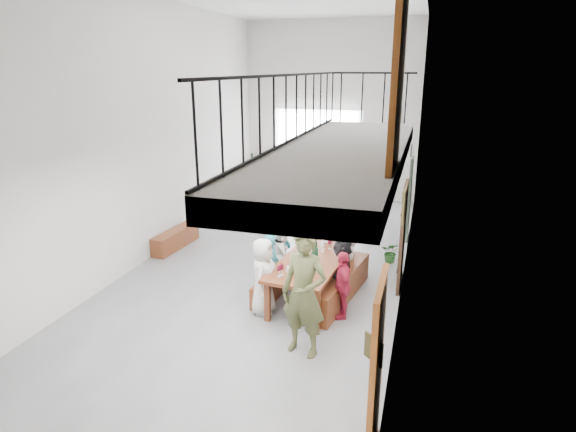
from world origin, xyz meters
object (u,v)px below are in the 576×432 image
(tasting_table, at_px, (313,262))
(bicycle_near, at_px, (362,190))
(side_bench, at_px, (176,239))
(serving_counter, at_px, (278,179))
(bench_inner, at_px, (277,282))
(host_standing, at_px, (304,293))
(oak_barrel, at_px, (242,191))

(tasting_table, distance_m, bicycle_near, 6.87)
(side_bench, height_order, serving_counter, serving_counter)
(bench_inner, bearing_deg, host_standing, -55.43)
(bench_inner, height_order, host_standing, host_standing)
(side_bench, height_order, bicycle_near, bicycle_near)
(side_bench, bearing_deg, bicycle_near, 55.19)
(host_standing, bearing_deg, tasting_table, 112.91)
(tasting_table, bearing_deg, bench_inner, -178.72)
(bench_inner, distance_m, host_standing, 2.21)
(oak_barrel, height_order, host_standing, host_standing)
(bench_inner, relative_size, bicycle_near, 1.16)
(tasting_table, relative_size, bench_inner, 1.48)
(oak_barrel, bearing_deg, bicycle_near, 23.11)
(bench_inner, bearing_deg, oak_barrel, 123.63)
(bench_inner, bearing_deg, side_bench, 158.42)
(bench_inner, xyz_separation_m, host_standing, (0.99, -1.82, 0.76))
(side_bench, height_order, host_standing, host_standing)
(side_bench, xyz_separation_m, serving_counter, (0.84, 5.36, 0.33))
(tasting_table, height_order, side_bench, tasting_table)
(bicycle_near, bearing_deg, host_standing, -170.73)
(tasting_table, height_order, bicycle_near, bicycle_near)
(serving_counter, bearing_deg, host_standing, -72.11)
(serving_counter, bearing_deg, oak_barrel, -113.38)
(tasting_table, relative_size, host_standing, 1.36)
(oak_barrel, bearing_deg, side_bench, -93.17)
(side_bench, distance_m, host_standing, 5.29)
(side_bench, xyz_separation_m, bicycle_near, (3.64, 5.24, 0.18))
(serving_counter, bearing_deg, bench_inner, -74.58)
(host_standing, distance_m, bicycle_near, 8.66)
(bench_inner, xyz_separation_m, oak_barrel, (-2.79, 5.35, 0.26))
(bicycle_near, bearing_deg, bench_inner, -178.43)
(oak_barrel, relative_size, serving_counter, 0.45)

